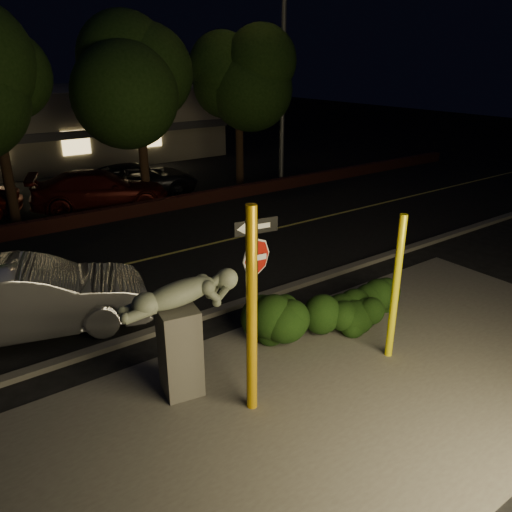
{
  "coord_description": "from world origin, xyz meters",
  "views": [
    {
      "loc": [
        -5.6,
        -6.1,
        5.64
      ],
      "look_at": [
        0.32,
        2.08,
        1.6
      ],
      "focal_mm": 35.0,
      "sensor_mm": 36.0,
      "label": 1
    }
  ],
  "objects_px": {
    "signpost": "(257,258)",
    "streetlight": "(279,44)",
    "yellow_pole_right": "(396,289)",
    "yellow_pole_left": "(252,314)",
    "sculpture": "(180,324)",
    "silver_sedan": "(29,299)",
    "parked_car_darkred": "(100,190)",
    "parked_car_dark": "(138,180)"
  },
  "relations": [
    {
      "from": "silver_sedan",
      "to": "parked_car_dark",
      "type": "xyz_separation_m",
      "value": [
        6.59,
        9.46,
        -0.11
      ]
    },
    {
      "from": "yellow_pole_right",
      "to": "parked_car_dark",
      "type": "relative_size",
      "value": 0.59
    },
    {
      "from": "parked_car_dark",
      "to": "signpost",
      "type": "bearing_deg",
      "value": 176.92
    },
    {
      "from": "silver_sedan",
      "to": "signpost",
      "type": "bearing_deg",
      "value": -115.79
    },
    {
      "from": "yellow_pole_right",
      "to": "signpost",
      "type": "xyz_separation_m",
      "value": [
        -1.9,
        1.94,
        0.46
      ]
    },
    {
      "from": "signpost",
      "to": "parked_car_dark",
      "type": "relative_size",
      "value": 0.54
    },
    {
      "from": "yellow_pole_left",
      "to": "signpost",
      "type": "bearing_deg",
      "value": 51.86
    },
    {
      "from": "signpost",
      "to": "silver_sedan",
      "type": "distance_m",
      "value": 5.04
    },
    {
      "from": "sculpture",
      "to": "parked_car_dark",
      "type": "relative_size",
      "value": 0.44
    },
    {
      "from": "yellow_pole_left",
      "to": "sculpture",
      "type": "relative_size",
      "value": 1.62
    },
    {
      "from": "yellow_pole_left",
      "to": "sculpture",
      "type": "distance_m",
      "value": 1.38
    },
    {
      "from": "yellow_pole_right",
      "to": "sculpture",
      "type": "bearing_deg",
      "value": 160.2
    },
    {
      "from": "signpost",
      "to": "streetlight",
      "type": "xyz_separation_m",
      "value": [
        8.8,
        10.53,
        4.2
      ]
    },
    {
      "from": "sculpture",
      "to": "silver_sedan",
      "type": "relative_size",
      "value": 0.45
    },
    {
      "from": "silver_sedan",
      "to": "parked_car_dark",
      "type": "bearing_deg",
      "value": -19.2
    },
    {
      "from": "signpost",
      "to": "silver_sedan",
      "type": "xyz_separation_m",
      "value": [
        -3.68,
        3.25,
        -1.14
      ]
    },
    {
      "from": "parked_car_darkred",
      "to": "yellow_pole_left",
      "type": "bearing_deg",
      "value": -170.83
    },
    {
      "from": "yellow_pole_right",
      "to": "silver_sedan",
      "type": "distance_m",
      "value": 7.64
    },
    {
      "from": "yellow_pole_left",
      "to": "parked_car_darkred",
      "type": "relative_size",
      "value": 0.69
    },
    {
      "from": "parked_car_dark",
      "to": "streetlight",
      "type": "bearing_deg",
      "value": -100.42
    },
    {
      "from": "silver_sedan",
      "to": "parked_car_darkred",
      "type": "xyz_separation_m",
      "value": [
        4.61,
        8.53,
        -0.06
      ]
    },
    {
      "from": "streetlight",
      "to": "parked_car_darkred",
      "type": "xyz_separation_m",
      "value": [
        -7.87,
        1.25,
        -5.4
      ]
    },
    {
      "from": "yellow_pole_right",
      "to": "signpost",
      "type": "height_order",
      "value": "yellow_pole_right"
    },
    {
      "from": "yellow_pole_right",
      "to": "streetlight",
      "type": "bearing_deg",
      "value": 61.04
    },
    {
      "from": "yellow_pole_left",
      "to": "sculpture",
      "type": "xyz_separation_m",
      "value": [
        -0.73,
        1.09,
        -0.43
      ]
    },
    {
      "from": "sculpture",
      "to": "silver_sedan",
      "type": "distance_m",
      "value": 4.18
    },
    {
      "from": "parked_car_darkred",
      "to": "yellow_pole_right",
      "type": "bearing_deg",
      "value": -157.47
    },
    {
      "from": "parked_car_darkred",
      "to": "signpost",
      "type": "bearing_deg",
      "value": -166.0
    },
    {
      "from": "yellow_pole_right",
      "to": "streetlight",
      "type": "relative_size",
      "value": 0.29
    },
    {
      "from": "sculpture",
      "to": "yellow_pole_right",
      "type": "bearing_deg",
      "value": -9.56
    },
    {
      "from": "streetlight",
      "to": "yellow_pole_right",
      "type": "bearing_deg",
      "value": -110.87
    },
    {
      "from": "streetlight",
      "to": "signpost",
      "type": "bearing_deg",
      "value": -121.78
    },
    {
      "from": "sculpture",
      "to": "signpost",
      "type": "bearing_deg",
      "value": 25.23
    },
    {
      "from": "silver_sedan",
      "to": "parked_car_darkred",
      "type": "distance_m",
      "value": 9.7
    },
    {
      "from": "yellow_pole_left",
      "to": "parked_car_dark",
      "type": "relative_size",
      "value": 0.71
    },
    {
      "from": "parked_car_darkred",
      "to": "parked_car_dark",
      "type": "relative_size",
      "value": 1.02
    },
    {
      "from": "yellow_pole_left",
      "to": "sculpture",
      "type": "height_order",
      "value": "yellow_pole_left"
    },
    {
      "from": "yellow_pole_right",
      "to": "streetlight",
      "type": "xyz_separation_m",
      "value": [
        6.9,
        12.47,
        4.66
      ]
    },
    {
      "from": "signpost",
      "to": "yellow_pole_left",
      "type": "bearing_deg",
      "value": -119.26
    },
    {
      "from": "signpost",
      "to": "streetlight",
      "type": "relative_size",
      "value": 0.27
    },
    {
      "from": "streetlight",
      "to": "silver_sedan",
      "type": "distance_m",
      "value": 15.4
    },
    {
      "from": "yellow_pole_left",
      "to": "parked_car_darkred",
      "type": "bearing_deg",
      "value": 80.66
    }
  ]
}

